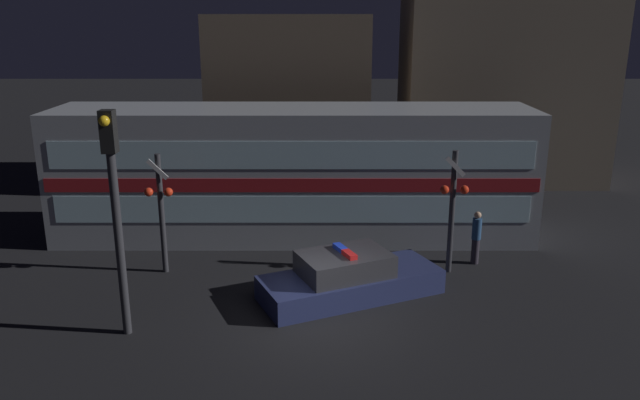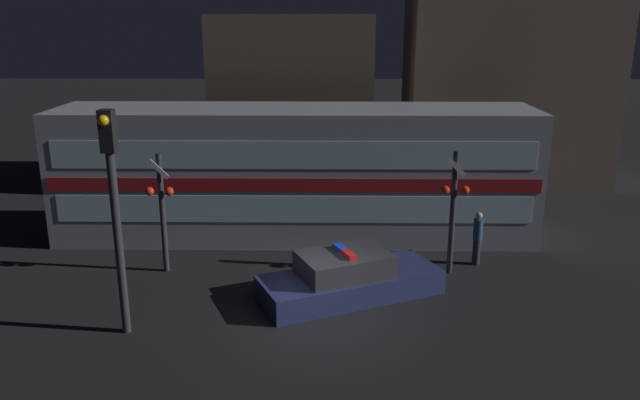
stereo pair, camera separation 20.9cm
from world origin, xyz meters
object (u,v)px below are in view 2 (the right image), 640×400
Objects in this scene: pedestrian at (477,238)px; crossing_signal_near at (453,207)px; police_car at (349,279)px; train at (296,173)px; traffic_light_corner at (114,203)px.

crossing_signal_near reaches higher than pedestrian.
police_car is at bearing -149.34° from pedestrian.
traffic_light_corner is at bearing -117.77° from train.
pedestrian reaches higher than police_car.
traffic_light_corner reaches higher than crossing_signal_near.
traffic_light_corner is at bearing -156.22° from crossing_signal_near.
traffic_light_corner is (-5.15, -1.95, 2.59)m from police_car.
crossing_signal_near is at bearing 23.78° from traffic_light_corner.
train is at bearing 144.39° from crossing_signal_near.
pedestrian is 1.58m from crossing_signal_near.
pedestrian is at bearing 25.16° from traffic_light_corner.
train reaches higher than police_car.
police_car is 0.97× the size of traffic_light_corner.
crossing_signal_near is at bearing -143.71° from pedestrian.
pedestrian is at bearing -25.49° from train.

